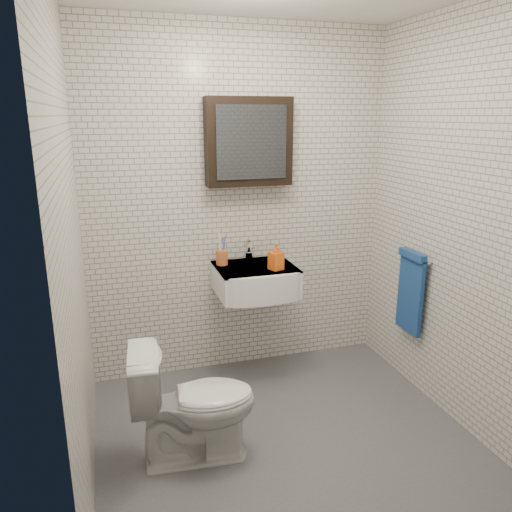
# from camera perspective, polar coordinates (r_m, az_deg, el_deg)

# --- Properties ---
(ground) EXTENTS (2.20, 2.00, 0.01)m
(ground) POSITION_cam_1_polar(r_m,az_deg,el_deg) (3.22, 3.28, -19.83)
(ground) COLOR #4F5257
(ground) RESTS_ON ground
(room_shell) EXTENTS (2.22, 2.02, 2.51)m
(room_shell) POSITION_cam_1_polar(r_m,az_deg,el_deg) (2.65, 3.77, 6.83)
(room_shell) COLOR silver
(room_shell) RESTS_ON ground
(washbasin) EXTENTS (0.55, 0.50, 0.20)m
(washbasin) POSITION_cam_1_polar(r_m,az_deg,el_deg) (3.51, 0.11, -2.83)
(washbasin) COLOR white
(washbasin) RESTS_ON room_shell
(faucet) EXTENTS (0.06, 0.20, 0.15)m
(faucet) POSITION_cam_1_polar(r_m,az_deg,el_deg) (3.64, -0.80, 0.53)
(faucet) COLOR silver
(faucet) RESTS_ON washbasin
(mirror_cabinet) EXTENTS (0.60, 0.15, 0.60)m
(mirror_cabinet) POSITION_cam_1_polar(r_m,az_deg,el_deg) (3.52, -0.83, 12.90)
(mirror_cabinet) COLOR black
(mirror_cabinet) RESTS_ON room_shell
(towel_rail) EXTENTS (0.09, 0.30, 0.58)m
(towel_rail) POSITION_cam_1_polar(r_m,az_deg,el_deg) (3.61, 17.27, -3.57)
(towel_rail) COLOR silver
(towel_rail) RESTS_ON room_shell
(toothbrush_cup) EXTENTS (0.09, 0.09, 0.23)m
(toothbrush_cup) POSITION_cam_1_polar(r_m,az_deg,el_deg) (3.55, -3.92, -0.08)
(toothbrush_cup) COLOR #BF5D2F
(toothbrush_cup) RESTS_ON washbasin
(soap_bottle) EXTENTS (0.11, 0.11, 0.19)m
(soap_bottle) POSITION_cam_1_polar(r_m,az_deg,el_deg) (3.42, 2.30, -0.05)
(soap_bottle) COLOR orange
(soap_bottle) RESTS_ON washbasin
(toilet) EXTENTS (0.71, 0.44, 0.69)m
(toilet) POSITION_cam_1_polar(r_m,az_deg,el_deg) (2.90, -7.10, -16.27)
(toilet) COLOR white
(toilet) RESTS_ON ground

